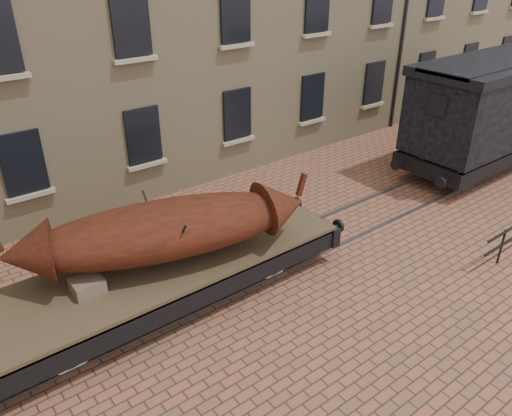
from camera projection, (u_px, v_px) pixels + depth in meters
ground at (312, 239)px, 14.01m from camera, size 90.00×90.00×0.00m
rail_track at (312, 238)px, 14.00m from camera, size 30.00×1.52×0.06m
flatcar_wagon at (167, 270)px, 11.17m from camera, size 9.34×2.53×1.41m
iron_boat at (165, 229)px, 10.72m from camera, size 6.64×3.33×1.60m
goods_van at (492, 102)px, 17.33m from camera, size 7.63×2.78×3.95m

